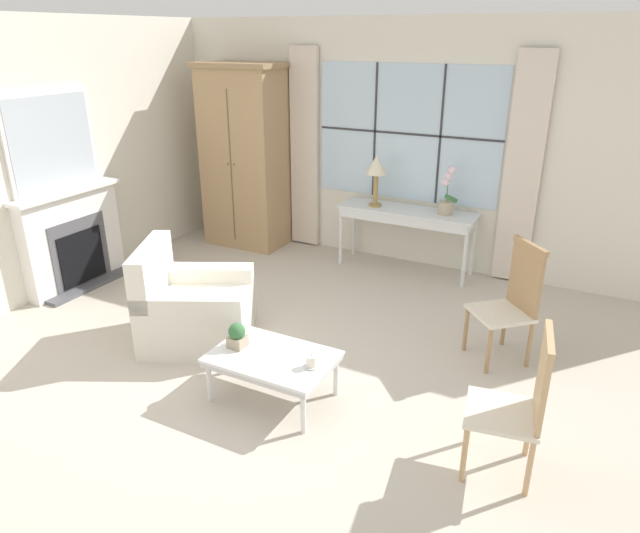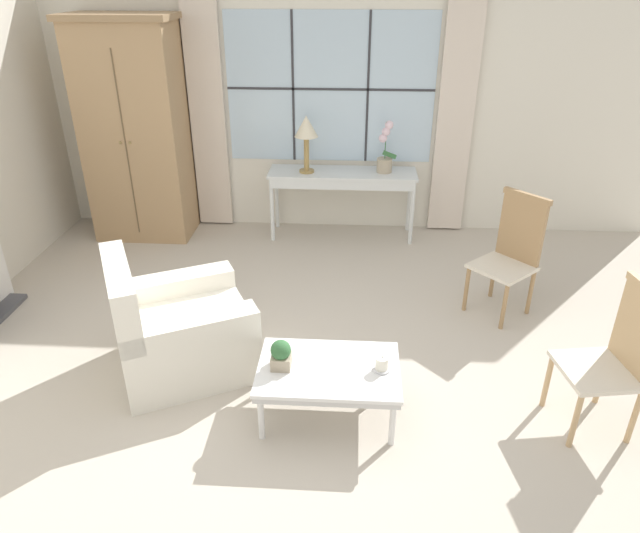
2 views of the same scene
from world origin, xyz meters
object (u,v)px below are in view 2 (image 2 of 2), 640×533
at_px(side_chair_wooden, 512,249).
at_px(pillar_candle, 382,365).
at_px(console_table, 342,179).
at_px(armoire, 135,131).
at_px(table_lamp, 306,130).
at_px(accent_chair_wooden, 617,353).
at_px(potted_plant_small, 281,354).
at_px(coffee_table, 329,373).
at_px(potted_orchid, 385,153).
at_px(armchair_upholstered, 179,333).

bearing_deg(side_chair_wooden, pillar_candle, -127.80).
relative_size(console_table, pillar_candle, 14.06).
relative_size(armoire, side_chair_wooden, 2.20).
xyz_separation_m(table_lamp, accent_chair_wooden, (2.16, -2.87, -0.63)).
bearing_deg(table_lamp, accent_chair_wooden, -53.09).
height_order(side_chair_wooden, accent_chair_wooden, side_chair_wooden).
bearing_deg(accent_chair_wooden, table_lamp, 126.91).
bearing_deg(armoire, potted_plant_small, -56.98).
bearing_deg(coffee_table, side_chair_wooden, 44.67).
bearing_deg(armoire, console_table, 1.72).
relative_size(side_chair_wooden, accent_chair_wooden, 1.04).
bearing_deg(table_lamp, potted_orchid, 4.04).
xyz_separation_m(armchair_upholstered, coffee_table, (1.12, -0.45, 0.04)).
bearing_deg(armoire, side_chair_wooden, -21.28).
height_order(console_table, armchair_upholstered, armchair_upholstered).
distance_m(potted_orchid, accent_chair_wooden, 3.24).
bearing_deg(armchair_upholstered, armoire, 113.68).
relative_size(side_chair_wooden, pillar_candle, 9.27).
bearing_deg(pillar_candle, side_chair_wooden, 52.20).
bearing_deg(armoire, coffee_table, -52.80).
relative_size(console_table, armchair_upholstered, 1.30).
bearing_deg(console_table, accent_chair_wooden, -58.63).
bearing_deg(armchair_upholstered, accent_chair_wooden, -8.29).
bearing_deg(armoire, accent_chair_wooden, -35.73).
height_order(armchair_upholstered, pillar_candle, armchair_upholstered).
xyz_separation_m(armoire, console_table, (2.18, 0.07, -0.50)).
distance_m(accent_chair_wooden, pillar_candle, 1.45).
xyz_separation_m(console_table, potted_plant_small, (-0.30, -2.95, -0.18)).
relative_size(armoire, accent_chair_wooden, 2.28).
xyz_separation_m(accent_chair_wooden, pillar_candle, (-1.44, -0.03, -0.13)).
bearing_deg(console_table, potted_plant_small, -95.90).
height_order(armoire, armchair_upholstered, armoire).
distance_m(table_lamp, potted_plant_small, 3.00).
relative_size(console_table, table_lamp, 2.64).
height_order(armoire, potted_plant_small, armoire).
height_order(armchair_upholstered, side_chair_wooden, side_chair_wooden).
xyz_separation_m(armoire, side_chair_wooden, (3.65, -1.42, -0.58)).
xyz_separation_m(console_table, coffee_table, (-0.00, -2.94, -0.32)).
relative_size(armoire, armchair_upholstered, 1.89).
bearing_deg(accent_chair_wooden, console_table, 121.37).
height_order(console_table, potted_orchid, potted_orchid).
bearing_deg(coffee_table, pillar_candle, -0.93).
xyz_separation_m(side_chair_wooden, pillar_candle, (-1.13, -1.46, -0.15)).
height_order(armoire, coffee_table, armoire).
distance_m(console_table, potted_orchid, 0.53).
height_order(side_chair_wooden, potted_plant_small, side_chair_wooden).
height_order(armoire, pillar_candle, armoire).
distance_m(armoire, potted_plant_small, 3.51).
xyz_separation_m(armoire, potted_plant_small, (1.88, -2.89, -0.68)).
xyz_separation_m(table_lamp, coffee_table, (0.38, -2.90, -0.85)).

